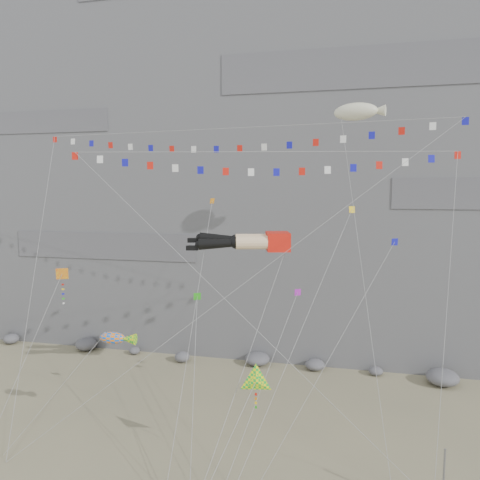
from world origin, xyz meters
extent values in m
plane|color=gray|center=(0.00, 0.00, 0.00)|extent=(120.00, 120.00, 0.00)
cube|color=slate|center=(0.00, 32.00, 25.00)|extent=(80.00, 28.00, 50.00)
cube|color=red|center=(3.63, 6.47, 14.33)|extent=(2.32, 2.78, 1.43)
cylinder|color=beige|center=(1.79, 5.25, 14.33)|extent=(2.61, 1.64, 1.05)
sphere|color=black|center=(0.63, 4.94, 14.33)|extent=(0.97, 0.97, 0.97)
cone|color=black|center=(-0.76, 4.58, 14.25)|extent=(3.02, 1.59, 0.99)
cube|color=black|center=(-2.61, 4.09, 13.92)|extent=(1.01, 0.64, 0.35)
cylinder|color=beige|center=(1.43, 6.63, 14.33)|extent=(2.61, 1.64, 1.05)
sphere|color=black|center=(0.26, 6.32, 14.33)|extent=(0.97, 0.97, 0.97)
cone|color=black|center=(-1.12, 5.96, 14.47)|extent=(3.03, 1.59, 1.06)
cube|color=black|center=(-2.98, 5.47, 14.36)|extent=(1.01, 0.64, 0.35)
cylinder|color=gray|center=(2.28, -0.71, 7.19)|extent=(0.03, 0.03, 20.43)
cylinder|color=gray|center=(-7.02, 2.08, 11.73)|extent=(0.03, 0.03, 29.28)
cube|color=gray|center=(-13.14, -4.28, 0.05)|extent=(0.16, 0.16, 0.10)
cylinder|color=gray|center=(8.58, 1.05, 10.58)|extent=(0.03, 0.03, 24.75)
cylinder|color=gray|center=(-14.05, -0.71, 5.93)|extent=(0.03, 0.03, 13.49)
cylinder|color=gray|center=(-10.42, -2.17, 4.04)|extent=(0.03, 0.03, 11.02)
cube|color=gray|center=(-13.93, -3.63, 0.05)|extent=(0.16, 0.16, 0.10)
cylinder|color=gray|center=(2.34, -5.77, 3.35)|extent=(0.03, 0.03, 9.60)
cylinder|color=gray|center=(10.67, 4.83, 12.37)|extent=(0.03, 0.03, 27.35)
cylinder|color=gray|center=(-1.58, 0.87, 8.74)|extent=(0.03, 0.03, 22.05)
cylinder|color=gray|center=(3.63, 0.09, 5.27)|extent=(0.03, 0.03, 15.83)
cylinder|color=gray|center=(-0.45, -2.27, 5.37)|extent=(0.03, 0.03, 13.73)
cylinder|color=gray|center=(5.86, 0.33, 8.43)|extent=(0.03, 0.03, 23.73)
cylinder|color=gray|center=(7.86, -0.61, 7.42)|extent=(0.03, 0.03, 19.16)
camera|label=1|loc=(9.01, -29.63, 18.41)|focal=35.00mm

